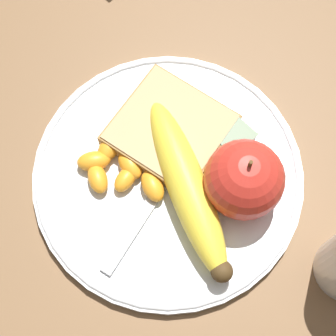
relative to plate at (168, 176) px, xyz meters
The scene contains 13 objects.
ground_plane 0.01m from the plate, ahead, with size 3.00×3.00×0.00m, color brown.
plate is the anchor object (origin of this frame).
apple 0.09m from the plate, 149.46° to the right, with size 0.08×0.08×0.09m.
banana 0.04m from the plate, behind, with size 0.19×0.12×0.04m.
bread_slice 0.05m from the plate, 48.17° to the right, with size 0.13×0.12×0.02m.
fork 0.01m from the plate, 123.50° to the left, with size 0.06×0.19×0.00m.
jam_packet 0.08m from the plate, 103.77° to the right, with size 0.04×0.04×0.02m.
orange_segment_0 0.03m from the plate, 77.89° to the left, with size 0.04×0.03×0.02m.
orange_segment_1 0.07m from the plate, 50.91° to the left, with size 0.04×0.03×0.02m.
orange_segment_2 0.05m from the plate, 55.20° to the left, with size 0.02×0.03×0.02m.
orange_segment_3 0.07m from the plate, 20.37° to the left, with size 0.03×0.04×0.02m.
orange_segment_4 0.04m from the plate, 34.28° to the left, with size 0.04×0.03×0.02m.
orange_segment_5 0.08m from the plate, 36.55° to the left, with size 0.04×0.04×0.02m.
Camera 1 is at (-0.13, 0.13, 0.56)m, focal length 60.00 mm.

